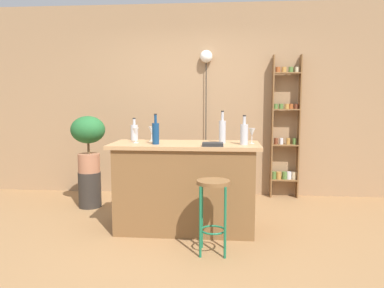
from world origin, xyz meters
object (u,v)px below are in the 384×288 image
potted_plant (88,138)px  bottle_olive_oil (222,131)px  wine_glass_left (152,131)px  pendant_globe_light (206,60)px  bottle_soda_blue (134,132)px  bar_stool (213,200)px  cookbook (213,144)px  bottle_sauce_amber (244,134)px  plant_stool (90,190)px  spice_shelf (285,130)px  wine_glass_center (252,133)px  wine_glass_right (136,132)px  bottle_vinegar (156,133)px

potted_plant → bottle_olive_oil: bottle_olive_oil is taller
wine_glass_left → pendant_globe_light: bearing=68.2°
bottle_soda_blue → bottle_olive_oil: (1.01, -0.19, 0.03)m
bar_stool → bottle_olive_oil: size_ratio=1.98×
wine_glass_left → cookbook: size_ratio=0.78×
bottle_soda_blue → pendant_globe_light: bearing=59.7°
potted_plant → wine_glass_left: bearing=-31.2°
potted_plant → bottle_olive_oil: bearing=-22.0°
bottle_sauce_amber → cookbook: size_ratio=1.46×
bottle_olive_oil → bottle_sauce_amber: size_ratio=1.13×
plant_stool → bottle_sauce_amber: size_ratio=1.53×
cookbook → spice_shelf: bearing=57.5°
wine_glass_left → wine_glass_center: (1.11, -0.14, 0.00)m
wine_glass_left → bar_stool: bearing=-48.0°
pendant_globe_light → bottle_soda_blue: bearing=-120.3°
spice_shelf → plant_stool: spice_shelf is taller
spice_shelf → wine_glass_right: 2.38m
spice_shelf → wine_glass_right: size_ratio=12.47×
pendant_globe_light → wine_glass_center: bearing=-69.4°
bar_stool → wine_glass_center: bearing=59.6°
wine_glass_right → spice_shelf: bearing=39.9°
cookbook → pendant_globe_light: (-0.16, 1.77, 1.02)m
bottle_olive_oil → bottle_sauce_amber: (0.23, -0.13, -0.02)m
bottle_olive_oil → potted_plant: bearing=158.0°
wine_glass_right → pendant_globe_light: pendant_globe_light is taller
plant_stool → spice_shelf: bearing=15.9°
plant_stool → cookbook: 2.06m
plant_stool → wine_glass_center: bearing=-19.2°
cookbook → potted_plant: bearing=146.6°
wine_glass_left → cookbook: 0.82m
bottle_sauce_amber → cookbook: 0.37m
bottle_vinegar → bottle_sauce_amber: bearing=2.6°
bottle_sauce_amber → wine_glass_left: bottle_sauce_amber is taller
cookbook → bottle_soda_blue: bearing=150.2°
potted_plant → bottle_vinegar: 1.38m
bottle_sauce_amber → wine_glass_left: 1.05m
bottle_soda_blue → wine_glass_right: bottle_soda_blue is taller
bottle_soda_blue → wine_glass_left: bearing=-16.9°
bar_stool → bottle_soda_blue: size_ratio=2.68×
plant_stool → bottle_sauce_amber: (1.98, -0.83, 0.84)m
bar_stool → plant_stool: size_ratio=1.47×
bottle_soda_blue → bottle_sauce_amber: bottle_sauce_amber is taller
potted_plant → bar_stool: bearing=-39.4°
bar_stool → bottle_sauce_amber: (0.30, 0.54, 0.57)m
wine_glass_center → cookbook: bearing=-147.4°
plant_stool → wine_glass_left: (0.95, -0.58, 0.84)m
plant_stool → bottle_vinegar: bottle_vinegar is taller
bottle_vinegar → wine_glass_center: 1.02m
plant_stool → pendant_globe_light: bearing=27.7°
bottle_soda_blue → wine_glass_center: 1.34m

